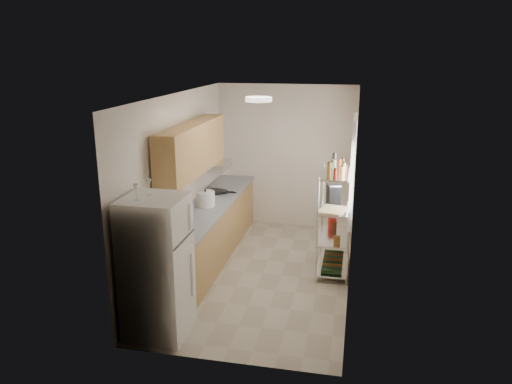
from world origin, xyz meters
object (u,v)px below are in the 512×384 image
Objects in this scene: rice_cooker at (205,199)px; frying_pan_large at (215,192)px; cutting_board at (332,210)px; espresso_machine at (333,193)px; refrigerator at (157,267)px.

rice_cooker is 0.71m from frying_pan_large.
rice_cooker is 1.92m from cutting_board.
cutting_board is at bearing -103.95° from espresso_machine.
rice_cooker is 0.99× the size of frying_pan_large.
frying_pan_large is at bearing 150.05° from espresso_machine.
espresso_machine is at bearing 50.91° from refrigerator.
frying_pan_large is at bearing 92.48° from refrigerator.
refrigerator is at bearing -134.76° from cutting_board.
rice_cooker is at bearing 170.63° from espresso_machine.
espresso_machine is at bearing 91.56° from cutting_board.
refrigerator is at bearing -144.60° from espresso_machine.
rice_cooker reaches higher than cutting_board.
rice_cooker is 0.96× the size of espresso_machine.
espresso_machine reaches higher than cutting_board.
refrigerator is 2.63m from cutting_board.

